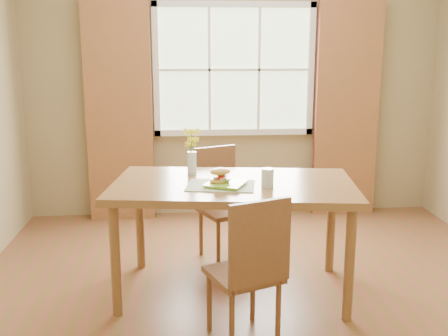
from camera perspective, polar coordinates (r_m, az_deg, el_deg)
name	(u,v)px	position (r m, az deg, el deg)	size (l,w,h in m)	color
room	(262,104)	(3.51, 4.13, 6.95)	(4.24, 3.84, 2.74)	brown
window	(234,70)	(5.35, 1.11, 10.64)	(1.62, 0.06, 1.32)	beige
curtain_left	(119,112)	(5.30, -11.34, 6.03)	(0.65, 0.08, 2.20)	maroon
curtain_right	(347,110)	(5.53, 13.21, 6.22)	(0.65, 0.08, 2.20)	maroon
dining_table	(233,194)	(3.63, 1.02, -2.86)	(1.76, 1.14, 0.81)	brown
chair_near	(250,265)	(3.06, 2.83, -10.45)	(0.49, 0.49, 0.91)	brown
chair_far	(221,198)	(4.36, -0.31, -3.23)	(0.50, 0.50, 0.91)	brown
placemat	(221,185)	(3.52, -0.35, -1.91)	(0.45, 0.33, 0.01)	beige
plate	(226,185)	(3.50, 0.18, -1.84)	(0.24, 0.24, 0.01)	#7ABB2E
croissant_sandwich	(220,176)	(3.50, -0.43, -0.88)	(0.17, 0.13, 0.11)	#E2BB4D
water_glass	(267,178)	(3.50, 4.75, -1.11)	(0.08, 0.08, 0.13)	silver
flower_vase	(192,146)	(3.81, -3.53, 2.36)	(0.14, 0.14, 0.35)	silver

